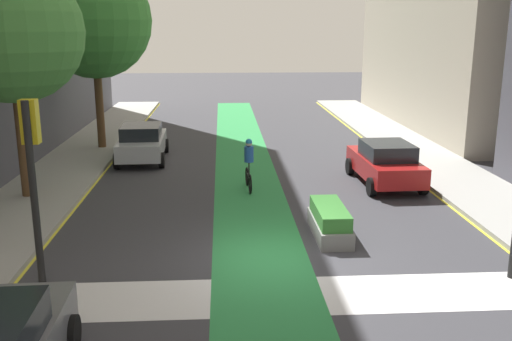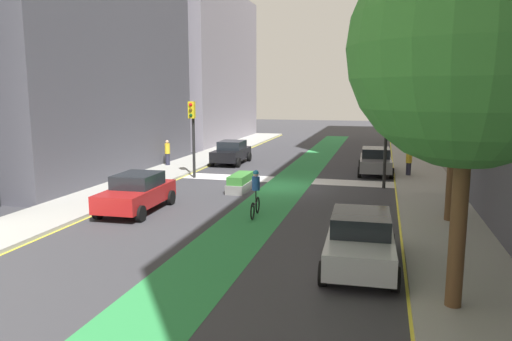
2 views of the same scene
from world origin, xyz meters
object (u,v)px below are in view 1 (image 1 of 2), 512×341
at_px(median_planter, 330,222).
at_px(traffic_signal_near_left, 32,156).
at_px(car_silver_left_far, 142,142).
at_px(car_red_right_far, 385,163).
at_px(street_tree_far, 94,21).
at_px(street_tree_near, 12,32).
at_px(cyclist_in_lane, 249,163).

bearing_deg(median_planter, traffic_signal_near_left, -160.89).
height_order(car_silver_left_far, median_planter, car_silver_left_far).
height_order(car_red_right_far, car_silver_left_far, same).
height_order(traffic_signal_near_left, street_tree_far, street_tree_far).
bearing_deg(median_planter, street_tree_far, 125.76).
bearing_deg(car_silver_left_far, street_tree_near, -118.63).
distance_m(car_red_right_far, median_planter, 5.95).
xyz_separation_m(car_red_right_far, car_silver_left_far, (-9.32, 4.38, 0.00)).
bearing_deg(street_tree_far, median_planter, -54.24).
distance_m(car_red_right_far, street_tree_near, 13.26).
bearing_deg(street_tree_far, traffic_signal_near_left, -83.87).
distance_m(street_tree_far, median_planter, 15.57).
bearing_deg(car_red_right_far, street_tree_far, 149.80).
xyz_separation_m(car_red_right_far, street_tree_far, (-11.51, 6.70, 5.06)).
bearing_deg(cyclist_in_lane, street_tree_far, 132.15).
distance_m(car_red_right_far, car_silver_left_far, 10.30).
height_order(street_tree_near, median_planter, street_tree_near).
distance_m(cyclist_in_lane, median_planter, 5.07).
bearing_deg(cyclist_in_lane, traffic_signal_near_left, -125.32).
bearing_deg(car_red_right_far, cyclist_in_lane, -174.16).
distance_m(traffic_signal_near_left, cyclist_in_lane, 8.84).
bearing_deg(street_tree_near, car_red_right_far, 5.53).
xyz_separation_m(cyclist_in_lane, street_tree_far, (-6.52, 7.21, 4.89)).
distance_m(street_tree_near, street_tree_far, 7.95).
height_order(cyclist_in_lane, median_planter, cyclist_in_lane).
relative_size(traffic_signal_near_left, street_tree_far, 0.49).
bearing_deg(traffic_signal_near_left, street_tree_far, 96.13).
height_order(traffic_signal_near_left, street_tree_near, street_tree_near).
distance_m(traffic_signal_near_left, street_tree_near, 7.25).
bearing_deg(car_silver_left_far, street_tree_far, 133.31).
distance_m(car_silver_left_far, median_planter, 11.43).
relative_size(car_silver_left_far, median_planter, 1.76).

